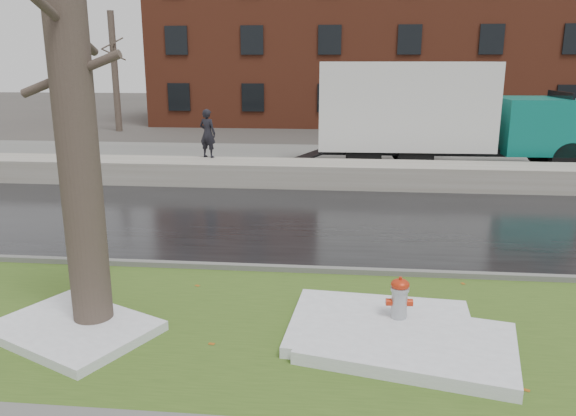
# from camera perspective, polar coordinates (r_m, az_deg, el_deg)

# --- Properties ---
(ground) EXTENTS (120.00, 120.00, 0.00)m
(ground) POSITION_cam_1_polar(r_m,az_deg,el_deg) (9.67, 0.91, -8.82)
(ground) COLOR #47423D
(ground) RESTS_ON ground
(verge) EXTENTS (60.00, 4.50, 0.04)m
(verge) POSITION_cam_1_polar(r_m,az_deg,el_deg) (8.53, 0.19, -12.04)
(verge) COLOR #37521B
(verge) RESTS_ON ground
(road) EXTENTS (60.00, 7.00, 0.03)m
(road) POSITION_cam_1_polar(r_m,az_deg,el_deg) (13.90, 2.47, -1.36)
(road) COLOR black
(road) RESTS_ON ground
(parking_lot) EXTENTS (60.00, 9.00, 0.03)m
(parking_lot) POSITION_cam_1_polar(r_m,az_deg,el_deg) (22.18, 3.75, 4.71)
(parking_lot) COLOR slate
(parking_lot) RESTS_ON ground
(curb) EXTENTS (60.00, 0.15, 0.14)m
(curb) POSITION_cam_1_polar(r_m,az_deg,el_deg) (10.56, 1.37, -6.31)
(curb) COLOR slate
(curb) RESTS_ON ground
(snowbank) EXTENTS (60.00, 1.60, 0.75)m
(snowbank) POSITION_cam_1_polar(r_m,az_deg,el_deg) (17.89, 3.27, 3.46)
(snowbank) COLOR #A5A197
(snowbank) RESTS_ON ground
(brick_building) EXTENTS (26.00, 12.00, 10.00)m
(brick_building) POSITION_cam_1_polar(r_m,az_deg,el_deg) (38.87, 7.90, 16.27)
(brick_building) COLOR brown
(brick_building) RESTS_ON ground
(bg_tree_left) EXTENTS (1.40, 1.62, 6.50)m
(bg_tree_left) POSITION_cam_1_polar(r_m,az_deg,el_deg) (33.36, -17.19, 13.18)
(bg_tree_left) COLOR brown
(bg_tree_left) RESTS_ON ground
(bg_tree_center) EXTENTS (1.40, 1.62, 6.50)m
(bg_tree_center) POSITION_cam_1_polar(r_m,az_deg,el_deg) (35.48, -5.38, 13.81)
(bg_tree_center) COLOR brown
(bg_tree_center) RESTS_ON ground
(fire_hydrant) EXTENTS (0.39, 0.34, 0.81)m
(fire_hydrant) POSITION_cam_1_polar(r_m,az_deg,el_deg) (8.43, 11.23, -9.28)
(fire_hydrant) COLOR #A1A5A9
(fire_hydrant) RESTS_ON verge
(tree) EXTENTS (1.48, 1.76, 7.10)m
(tree) POSITION_cam_1_polar(r_m,az_deg,el_deg) (8.18, -21.17, 12.04)
(tree) COLOR brown
(tree) RESTS_ON verge
(box_truck) EXTENTS (11.55, 2.99, 3.84)m
(box_truck) POSITION_cam_1_polar(r_m,az_deg,el_deg) (20.94, 15.01, 9.22)
(box_truck) COLOR black
(box_truck) RESTS_ON ground
(worker) EXTENTS (0.68, 0.56, 1.60)m
(worker) POSITION_cam_1_polar(r_m,az_deg,el_deg) (18.82, -8.17, 7.51)
(worker) COLOR black
(worker) RESTS_ON snowbank
(snow_patch_near) EXTENTS (2.76, 2.21, 0.16)m
(snow_patch_near) POSITION_cam_1_polar(r_m,az_deg,el_deg) (8.42, 9.41, -11.86)
(snow_patch_near) COLOR white
(snow_patch_near) RESTS_ON verge
(snow_patch_far) EXTENTS (2.68, 2.40, 0.14)m
(snow_patch_far) POSITION_cam_1_polar(r_m,az_deg,el_deg) (8.86, -20.98, -11.37)
(snow_patch_far) COLOR white
(snow_patch_far) RESTS_ON verge
(snow_patch_side) EXTENTS (3.13, 2.37, 0.18)m
(snow_patch_side) POSITION_cam_1_polar(r_m,az_deg,el_deg) (8.05, 12.12, -13.24)
(snow_patch_side) COLOR white
(snow_patch_side) RESTS_ON verge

